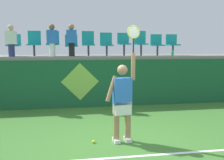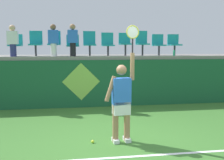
% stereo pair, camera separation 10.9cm
% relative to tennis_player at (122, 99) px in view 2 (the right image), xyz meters
% --- Properties ---
extents(ground_plane, '(40.00, 40.00, 0.00)m').
position_rel_tennis_player_xyz_m(ground_plane, '(-0.06, -0.13, -0.94)').
color(ground_plane, '#3D752D').
extents(court_back_wall, '(12.92, 0.20, 1.62)m').
position_rel_tennis_player_xyz_m(court_back_wall, '(-0.06, 3.50, -0.13)').
color(court_back_wall, '#195633').
rests_on(court_back_wall, ground_plane).
extents(spectator_platform, '(12.92, 2.47, 0.12)m').
position_rel_tennis_player_xyz_m(spectator_platform, '(-0.06, 4.69, 0.74)').
color(spectator_platform, gray).
rests_on(spectator_platform, court_back_wall).
extents(court_baseline_stripe, '(11.63, 0.08, 0.01)m').
position_rel_tennis_player_xyz_m(court_baseline_stripe, '(-0.06, -0.81, -0.94)').
color(court_baseline_stripe, white).
rests_on(court_baseline_stripe, ground_plane).
extents(tennis_player, '(0.75, 0.30, 2.50)m').
position_rel_tennis_player_xyz_m(tennis_player, '(0.00, 0.00, 0.00)').
color(tennis_player, white).
rests_on(tennis_player, ground_plane).
extents(tennis_ball, '(0.07, 0.07, 0.07)m').
position_rel_tennis_player_xyz_m(tennis_ball, '(-0.63, 0.01, -0.91)').
color(tennis_ball, '#D1E533').
rests_on(tennis_ball, ground_plane).
extents(water_bottle, '(0.06, 0.06, 0.20)m').
position_rel_tennis_player_xyz_m(water_bottle, '(2.64, 3.68, 0.90)').
color(water_bottle, '#26B272').
rests_on(water_bottle, spectator_platform).
extents(stadium_chair_0, '(0.44, 0.42, 0.76)m').
position_rel_tennis_player_xyz_m(stadium_chair_0, '(-2.95, 4.10, 1.22)').
color(stadium_chair_0, '#38383D').
rests_on(stadium_chair_0, spectator_platform).
extents(stadium_chair_1, '(0.44, 0.42, 0.88)m').
position_rel_tennis_player_xyz_m(stadium_chair_1, '(-2.27, 4.11, 1.28)').
color(stadium_chair_1, '#38383D').
rests_on(stadium_chair_1, spectator_platform).
extents(stadium_chair_2, '(0.44, 0.42, 0.88)m').
position_rel_tennis_player_xyz_m(stadium_chair_2, '(-1.64, 4.11, 1.29)').
color(stadium_chair_2, '#38383D').
rests_on(stadium_chair_2, spectator_platform).
extents(stadium_chair_3, '(0.44, 0.42, 0.76)m').
position_rel_tennis_player_xyz_m(stadium_chair_3, '(-0.99, 4.11, 1.21)').
color(stadium_chair_3, '#38383D').
rests_on(stadium_chair_3, spectator_platform).
extents(stadium_chair_4, '(0.44, 0.42, 0.89)m').
position_rel_tennis_player_xyz_m(stadium_chair_4, '(-0.39, 4.12, 1.28)').
color(stadium_chair_4, '#38383D').
rests_on(stadium_chair_4, spectator_platform).
extents(stadium_chair_5, '(0.44, 0.42, 0.84)m').
position_rel_tennis_player_xyz_m(stadium_chair_5, '(0.27, 4.11, 1.25)').
color(stadium_chair_5, '#38383D').
rests_on(stadium_chair_5, spectator_platform).
extents(stadium_chair_6, '(0.44, 0.42, 0.84)m').
position_rel_tennis_player_xyz_m(stadium_chair_6, '(0.91, 4.11, 1.28)').
color(stadium_chair_6, '#38383D').
rests_on(stadium_chair_6, spectator_platform).
extents(stadium_chair_7, '(0.44, 0.42, 0.91)m').
position_rel_tennis_player_xyz_m(stadium_chair_7, '(1.56, 4.12, 1.30)').
color(stadium_chair_7, '#38383D').
rests_on(stadium_chair_7, spectator_platform).
extents(stadium_chair_8, '(0.44, 0.42, 0.80)m').
position_rel_tennis_player_xyz_m(stadium_chair_8, '(2.19, 4.11, 1.24)').
color(stadium_chair_8, '#38383D').
rests_on(stadium_chair_8, spectator_platform).
extents(stadium_chair_9, '(0.44, 0.42, 0.80)m').
position_rel_tennis_player_xyz_m(stadium_chair_9, '(2.80, 4.11, 1.25)').
color(stadium_chair_9, '#38383D').
rests_on(stadium_chair_9, spectator_platform).
extents(spectator_0, '(0.34, 0.20, 1.09)m').
position_rel_tennis_player_xyz_m(spectator_0, '(-0.99, 3.64, 1.37)').
color(spectator_0, black).
rests_on(spectator_0, spectator_platform).
extents(spectator_1, '(0.34, 0.20, 1.04)m').
position_rel_tennis_player_xyz_m(spectator_1, '(-2.95, 3.69, 1.34)').
color(spectator_1, navy).
rests_on(spectator_1, spectator_platform).
extents(spectator_2, '(0.34, 0.20, 1.08)m').
position_rel_tennis_player_xyz_m(spectator_2, '(-1.64, 3.70, 1.36)').
color(spectator_2, white).
rests_on(spectator_2, spectator_platform).
extents(wall_signage_mount, '(1.27, 0.01, 1.53)m').
position_rel_tennis_player_xyz_m(wall_signage_mount, '(-0.74, 3.40, -0.94)').
color(wall_signage_mount, '#195633').
rests_on(wall_signage_mount, ground_plane).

